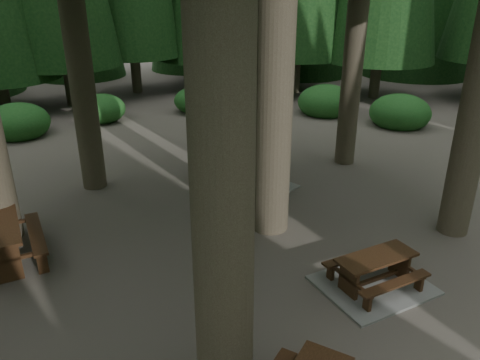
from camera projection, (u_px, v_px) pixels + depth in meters
ground at (248, 241)px, 10.32m from camera, size 80.00×80.00×0.00m
picnic_table_a at (374, 277)px, 8.70m from camera, size 2.22×1.94×0.66m
picnic_table_b at (0, 238)px, 9.34m from camera, size 1.88×2.19×0.84m
picnic_table_c at (252, 182)px, 12.78m from camera, size 2.35×2.05×0.72m
shrub_ring at (252, 204)px, 11.11m from camera, size 23.86×24.64×1.49m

